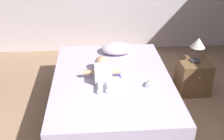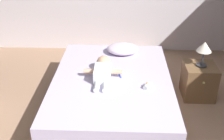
{
  "view_description": "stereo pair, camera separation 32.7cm",
  "coord_description": "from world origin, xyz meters",
  "px_view_note": "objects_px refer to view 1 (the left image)",
  "views": [
    {
      "loc": [
        -0.26,
        -1.81,
        2.11
      ],
      "look_at": [
        -0.04,
        1.06,
        0.56
      ],
      "focal_mm": 44.84,
      "sensor_mm": 36.0,
      "label": 1
    },
    {
      "loc": [
        0.07,
        -1.82,
        2.11
      ],
      "look_at": [
        -0.04,
        1.06,
        0.56
      ],
      "focal_mm": 44.84,
      "sensor_mm": 36.0,
      "label": 2
    }
  ],
  "objects_px": {
    "bed": "(112,94)",
    "baby": "(103,71)",
    "lamp": "(198,44)",
    "baby_bottle": "(149,83)",
    "nightstand": "(193,76)",
    "toothbrush": "(119,74)",
    "pillow": "(117,48)"
  },
  "relations": [
    {
      "from": "toothbrush",
      "to": "nightstand",
      "type": "relative_size",
      "value": 0.34
    },
    {
      "from": "toothbrush",
      "to": "nightstand",
      "type": "height_order",
      "value": "toothbrush"
    },
    {
      "from": "baby",
      "to": "lamp",
      "type": "relative_size",
      "value": 1.91
    },
    {
      "from": "bed",
      "to": "toothbrush",
      "type": "relative_size",
      "value": 13.16
    },
    {
      "from": "bed",
      "to": "baby",
      "type": "xyz_separation_m",
      "value": [
        -0.11,
        0.03,
        0.31
      ]
    },
    {
      "from": "bed",
      "to": "pillow",
      "type": "xyz_separation_m",
      "value": [
        0.12,
        0.69,
        0.3
      ]
    },
    {
      "from": "bed",
      "to": "baby_bottle",
      "type": "xyz_separation_m",
      "value": [
        0.4,
        -0.22,
        0.27
      ]
    },
    {
      "from": "pillow",
      "to": "baby_bottle",
      "type": "height_order",
      "value": "pillow"
    },
    {
      "from": "baby",
      "to": "lamp",
      "type": "bearing_deg",
      "value": 14.77
    },
    {
      "from": "pillow",
      "to": "baby",
      "type": "height_order",
      "value": "baby"
    },
    {
      "from": "baby_bottle",
      "to": "toothbrush",
      "type": "bearing_deg",
      "value": 138.3
    },
    {
      "from": "bed",
      "to": "baby_bottle",
      "type": "distance_m",
      "value": 0.53
    },
    {
      "from": "toothbrush",
      "to": "pillow",
      "type": "bearing_deg",
      "value": 86.64
    },
    {
      "from": "lamp",
      "to": "bed",
      "type": "bearing_deg",
      "value": -162.41
    },
    {
      "from": "baby",
      "to": "nightstand",
      "type": "bearing_deg",
      "value": 14.76
    },
    {
      "from": "toothbrush",
      "to": "bed",
      "type": "bearing_deg",
      "value": -142.64
    },
    {
      "from": "bed",
      "to": "nightstand",
      "type": "height_order",
      "value": "bed"
    },
    {
      "from": "pillow",
      "to": "toothbrush",
      "type": "relative_size",
      "value": 2.85
    },
    {
      "from": "baby",
      "to": "baby_bottle",
      "type": "xyz_separation_m",
      "value": [
        0.51,
        -0.25,
        -0.05
      ]
    },
    {
      "from": "toothbrush",
      "to": "nightstand",
      "type": "xyz_separation_m",
      "value": [
        1.05,
        0.3,
        -0.24
      ]
    },
    {
      "from": "pillow",
      "to": "baby",
      "type": "bearing_deg",
      "value": -109.12
    },
    {
      "from": "toothbrush",
      "to": "baby_bottle",
      "type": "xyz_separation_m",
      "value": [
        0.32,
        -0.28,
        0.02
      ]
    },
    {
      "from": "bed",
      "to": "lamp",
      "type": "height_order",
      "value": "lamp"
    },
    {
      "from": "pillow",
      "to": "baby_bottle",
      "type": "distance_m",
      "value": 0.95
    },
    {
      "from": "bed",
      "to": "baby",
      "type": "height_order",
      "value": "baby"
    },
    {
      "from": "lamp",
      "to": "baby_bottle",
      "type": "distance_m",
      "value": 0.96
    },
    {
      "from": "toothbrush",
      "to": "baby_bottle",
      "type": "bearing_deg",
      "value": -41.7
    },
    {
      "from": "bed",
      "to": "pillow",
      "type": "height_order",
      "value": "pillow"
    },
    {
      "from": "bed",
      "to": "toothbrush",
      "type": "height_order",
      "value": "toothbrush"
    },
    {
      "from": "lamp",
      "to": "baby_bottle",
      "type": "bearing_deg",
      "value": -142.0
    },
    {
      "from": "toothbrush",
      "to": "nightstand",
      "type": "bearing_deg",
      "value": 15.71
    },
    {
      "from": "baby_bottle",
      "to": "lamp",
      "type": "bearing_deg",
      "value": 38.0
    }
  ]
}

